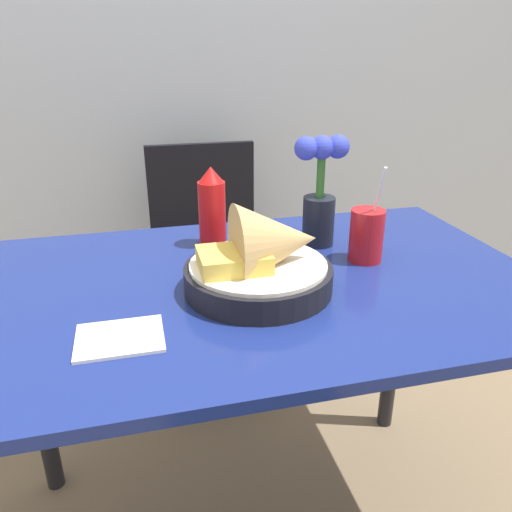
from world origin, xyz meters
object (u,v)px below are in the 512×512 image
chair_far_window (207,245)px  ketchup_bottle (212,208)px  drink_cup (366,237)px  flower_vase (320,191)px  food_basket (265,261)px

chair_far_window → ketchup_bottle: (-0.07, -0.59, 0.33)m
chair_far_window → ketchup_bottle: 0.68m
drink_cup → flower_vase: size_ratio=0.84×
drink_cup → flower_vase: bearing=119.9°
drink_cup → flower_vase: (-0.07, 0.12, 0.08)m
chair_far_window → ketchup_bottle: bearing=-96.6°
ketchup_bottle → flower_vase: 0.26m
flower_vase → drink_cup: bearing=-60.1°
chair_far_window → flower_vase: size_ratio=3.38×
food_basket → flower_vase: (0.19, 0.21, 0.07)m
ketchup_bottle → drink_cup: size_ratio=0.87×
food_basket → drink_cup: bearing=18.3°
food_basket → chair_far_window: bearing=89.5°
chair_far_window → food_basket: bearing=-90.5°
food_basket → ketchup_bottle: 0.28m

